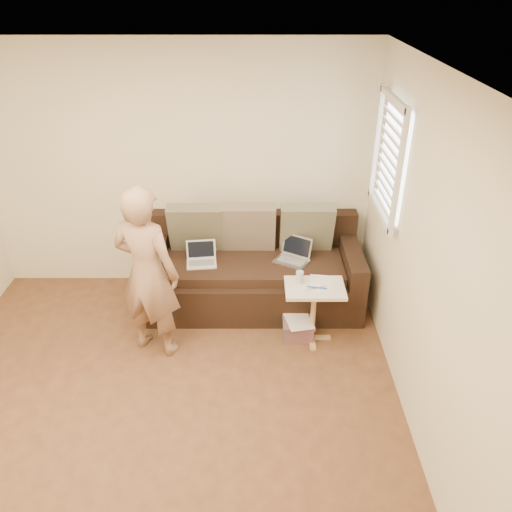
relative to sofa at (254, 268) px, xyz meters
name	(u,v)px	position (x,y,z in m)	size (l,w,h in m)	color
floor	(153,433)	(-0.78, -1.77, -0.42)	(4.50, 4.50, 0.00)	#53311E
ceiling	(102,86)	(-0.78, -1.77, 2.18)	(4.50, 4.50, 0.00)	white
wall_back	(179,171)	(-0.78, 0.48, 0.87)	(4.00, 4.00, 0.00)	beige
wall_right	(442,294)	(1.22, -1.77, 0.87)	(4.50, 4.50, 0.00)	beige
window_blinds	(389,158)	(1.17, -0.27, 1.28)	(0.12, 0.88, 1.08)	white
sofa	(254,268)	(0.00, 0.00, 0.00)	(2.20, 0.95, 0.85)	black
pillow_left	(196,228)	(-0.60, 0.19, 0.37)	(0.55, 0.14, 0.55)	#5E5C45
pillow_mid	(249,228)	(-0.05, 0.20, 0.37)	(0.55, 0.14, 0.55)	#695C4B
pillow_right	(307,228)	(0.55, 0.19, 0.37)	(0.55, 0.14, 0.55)	#5E5C45
laptop_silver	(291,262)	(0.39, -0.04, 0.10)	(0.33, 0.24, 0.22)	#B7BABC
laptop_white	(202,264)	(-0.52, -0.09, 0.10)	(0.30, 0.22, 0.22)	white
person	(148,273)	(-0.92, -0.75, 0.40)	(0.60, 0.41, 1.64)	#997153
side_table	(313,313)	(0.56, -0.62, -0.12)	(0.55, 0.38, 0.60)	silver
drinking_glass	(300,277)	(0.42, -0.56, 0.24)	(0.07, 0.07, 0.12)	silver
scissors	(317,288)	(0.58, -0.66, 0.18)	(0.18, 0.10, 0.02)	silver
paper_on_table	(321,284)	(0.62, -0.58, 0.18)	(0.21, 0.30, 0.00)	white
striped_box	(298,327)	(0.43, -0.58, -0.33)	(0.30, 0.30, 0.19)	#CD1E4A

